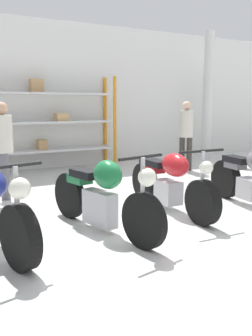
{
  "coord_description": "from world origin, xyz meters",
  "views": [
    {
      "loc": [
        -2.54,
        -4.13,
        1.59
      ],
      "look_at": [
        0.0,
        0.4,
        0.7
      ],
      "focal_mm": 40.0,
      "sensor_mm": 36.0,
      "label": 1
    }
  ],
  "objects": [
    {
      "name": "person_near_rack",
      "position": [
        -1.29,
        2.28,
        0.95
      ],
      "size": [
        0.4,
        0.4,
        1.63
      ],
      "rotation": [
        0.0,
        0.0,
        2.86
      ],
      "color": "#595960",
      "rests_on": "ground_plane"
    },
    {
      "name": "support_pillar",
      "position": [
        4.83,
        4.23,
        1.8
      ],
      "size": [
        0.28,
        0.28,
        3.6
      ],
      "color": "silver",
      "rests_on": "ground_plane"
    },
    {
      "name": "motorcycle_green",
      "position": [
        -0.58,
        -0.04,
        0.47
      ],
      "size": [
        0.71,
        2.14,
        1.04
      ],
      "rotation": [
        0.0,
        0.0,
        -1.37
      ],
      "color": "black",
      "rests_on": "ground_plane"
    },
    {
      "name": "back_wall",
      "position": [
        0.0,
        4.99,
        1.8
      ],
      "size": [
        30.0,
        0.08,
        3.6
      ],
      "color": "white",
      "rests_on": "ground_plane"
    },
    {
      "name": "shelving_rack",
      "position": [
        -0.08,
        4.63,
        1.21
      ],
      "size": [
        3.92,
        0.63,
        2.27
      ],
      "color": "orange",
      "rests_on": "ground_plane"
    },
    {
      "name": "person_browsing",
      "position": [
        3.1,
        2.99,
        0.97
      ],
      "size": [
        0.45,
        0.45,
        1.65
      ],
      "rotation": [
        0.0,
        0.0,
        3.82
      ],
      "color": "#38332D",
      "rests_on": "ground_plane"
    },
    {
      "name": "motorcycle_red",
      "position": [
        0.72,
        0.33,
        0.44
      ],
      "size": [
        0.71,
        2.16,
        1.0
      ],
      "rotation": [
        0.0,
        0.0,
        -1.61
      ],
      "color": "black",
      "rests_on": "ground_plane"
    },
    {
      "name": "ground_plane",
      "position": [
        0.0,
        0.0,
        0.0
      ],
      "size": [
        30.0,
        30.0,
        0.0
      ],
      "primitive_type": "plane",
      "color": "silver"
    }
  ]
}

